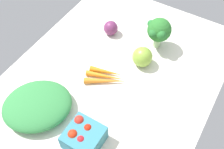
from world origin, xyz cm
name	(u,v)px	position (x,y,z in cm)	size (l,w,h in cm)	color
tablecloth	(112,79)	(0.00, 0.00, 1.00)	(104.00, 76.00, 2.00)	silver
heirloom_tomato_green	(142,57)	(-12.42, 6.54, 6.04)	(8.08, 8.08, 8.08)	#88B23B
carrot_bunch	(106,77)	(1.64, -1.89, 3.17)	(12.10, 16.43, 2.42)	orange
broccoli_head	(159,31)	(-24.23, 7.54, 10.99)	(10.61, 10.45, 14.04)	#9DBE8B
leafy_greens_clump	(37,105)	(25.93, -14.87, 5.16)	(24.25, 21.21, 6.32)	#348442
berry_basket	(84,137)	(27.50, 5.85, 5.69)	(11.37, 11.37, 7.88)	teal
red_onion_near_basket	(111,28)	(-21.11, -13.32, 5.14)	(6.28, 6.28, 6.28)	#6E2C5A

